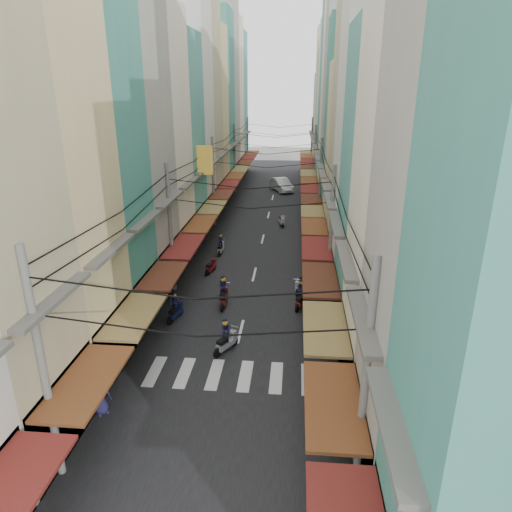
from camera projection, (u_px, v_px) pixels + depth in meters
The scene contains 15 objects.
ground at pixel (245, 314), 26.30m from camera, with size 160.00×160.00×0.00m, color slate.
road at pixel (267, 220), 44.99m from camera, with size 10.00×80.00×0.02m, color black.
sidewalk_left at pixel (202, 219), 45.52m from camera, with size 3.00×80.00×0.06m, color slate.
sidewalk_right at pixel (334, 222), 44.45m from camera, with size 3.00×80.00×0.06m, color slate.
crosswalk at pixel (230, 375), 20.69m from camera, with size 7.55×2.40×0.01m.
building_row_left at pixel (174, 119), 39.06m from camera, with size 7.80×67.67×23.70m.
building_row_right at pixel (361, 125), 37.77m from camera, with size 7.80×68.98×22.59m.
utility_poles at pixel (264, 160), 38.06m from camera, with size 10.20×66.13×8.20m.
white_car at pixel (281, 191), 57.87m from camera, with size 5.70×2.23×2.01m, color silver.
bicycle at pixel (373, 347), 22.93m from camera, with size 0.67×1.79×1.23m, color black.
moving_scooters at pixel (241, 284), 28.98m from camera, with size 7.53×24.00×1.95m.
parked_scooters at pixel (319, 337), 22.94m from camera, with size 12.86×13.78×1.01m.
pedestrians at pixel (185, 272), 29.58m from camera, with size 12.81×20.50×2.25m.
market_umbrella at pixel (366, 330), 19.94m from camera, with size 2.48×2.48×2.62m.
traffic_sign at pixel (350, 310), 22.65m from camera, with size 0.10×0.59×2.67m.
Camera 1 is at (2.72, -23.37, 12.25)m, focal length 32.00 mm.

